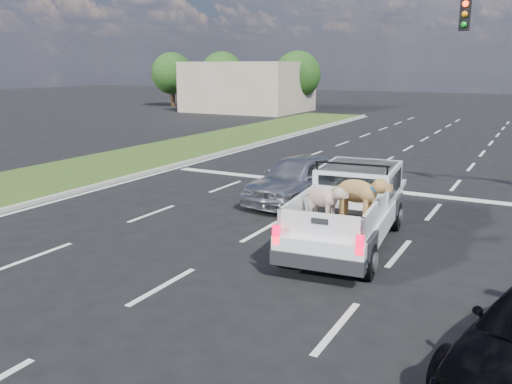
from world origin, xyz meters
TOP-DOWN VIEW (x-y plane):
  - ground at (0.00, 0.00)m, footprint 160.00×160.00m
  - road_markings at (0.00, 6.56)m, footprint 17.75×60.00m
  - grass_median_left at (-11.50, 6.00)m, footprint 5.00×60.00m
  - curb_left at (-9.05, 6.00)m, footprint 0.15×60.00m
  - building_left at (-20.00, 36.00)m, footprint 10.00×8.00m
  - tree_far_a at (-30.00, 38.00)m, footprint 4.20×4.20m
  - tree_far_b at (-24.00, 38.00)m, footprint 4.20×4.20m
  - tree_far_c at (-16.00, 38.00)m, footprint 4.20×4.20m
  - pickup_truck at (0.52, 4.14)m, footprint 2.36×5.28m
  - silver_sedan at (-2.20, 7.27)m, footprint 2.25×4.45m

SIDE VIEW (x-z plane):
  - ground at x=0.00m, z-range 0.00..0.00m
  - road_markings at x=0.00m, z-range 0.00..0.01m
  - grass_median_left at x=-11.50m, z-range 0.00..0.10m
  - curb_left at x=-9.05m, z-range 0.00..0.14m
  - silver_sedan at x=-2.20m, z-range 0.00..1.45m
  - pickup_truck at x=0.52m, z-range -0.06..1.86m
  - building_left at x=-20.00m, z-range 0.00..4.40m
  - tree_far_a at x=-30.00m, z-range 0.59..5.99m
  - tree_far_b at x=-24.00m, z-range 0.59..5.99m
  - tree_far_c at x=-16.00m, z-range 0.59..5.99m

